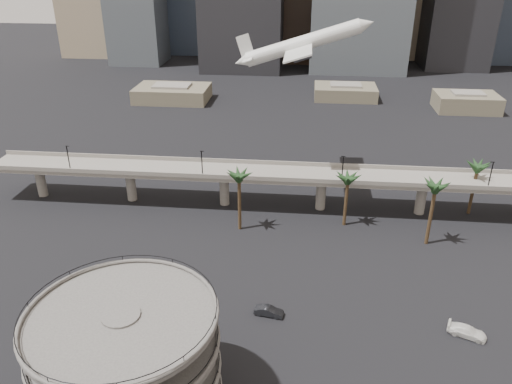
# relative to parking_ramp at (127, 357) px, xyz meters

# --- Properties ---
(parking_ramp) EXTENTS (22.20, 22.20, 17.35)m
(parking_ramp) POSITION_rel_parking_ramp_xyz_m (0.00, 0.00, 0.00)
(parking_ramp) COLOR #4E4B49
(parking_ramp) RESTS_ON ground
(overpass) EXTENTS (130.00, 9.30, 14.70)m
(overpass) POSITION_rel_parking_ramp_xyz_m (13.00, 59.00, -2.50)
(overpass) COLOR slate
(overpass) RESTS_ON ground
(palm_trees) EXTENTS (54.40, 18.40, 14.00)m
(palm_trees) POSITION_rel_parking_ramp_xyz_m (34.48, 51.47, 1.46)
(palm_trees) COLOR #47331E
(palm_trees) RESTS_ON ground
(low_buildings) EXTENTS (135.00, 27.50, 6.80)m
(low_buildings) POSITION_rel_parking_ramp_xyz_m (19.89, 146.30, -6.97)
(low_buildings) COLOR #68604C
(low_buildings) RESTS_ON ground
(airborne_jet) EXTENTS (31.03, 27.43, 12.42)m
(airborne_jet) POSITION_rel_parking_ramp_xyz_m (18.25, 70.79, 24.55)
(airborne_jet) COLOR silver
(airborne_jet) RESTS_ON ground
(car_a) EXTENTS (4.20, 2.13, 1.37)m
(car_a) POSITION_rel_parking_ramp_xyz_m (2.53, 23.02, -9.15)
(car_a) COLOR red
(car_a) RESTS_ON ground
(car_b) EXTENTS (4.94, 2.38, 1.56)m
(car_b) POSITION_rel_parking_ramp_xyz_m (15.25, 21.01, -9.06)
(car_b) COLOR black
(car_b) RESTS_ON ground
(car_c) EXTENTS (6.16, 4.26, 1.66)m
(car_c) POSITION_rel_parking_ramp_xyz_m (45.69, 19.31, -9.01)
(car_c) COLOR white
(car_c) RESTS_ON ground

